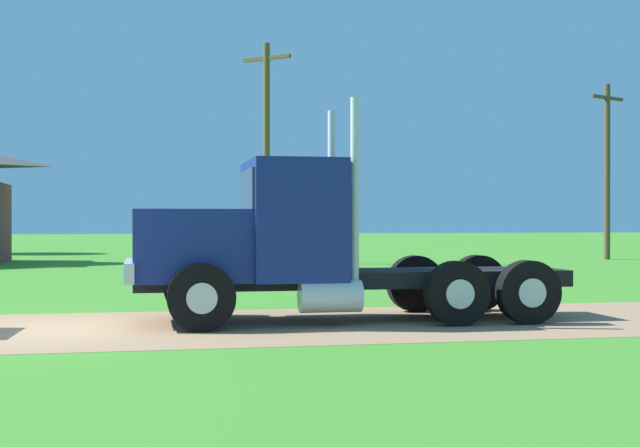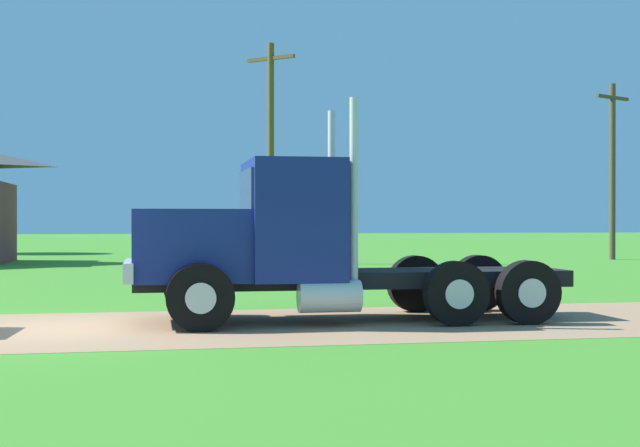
# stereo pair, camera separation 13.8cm
# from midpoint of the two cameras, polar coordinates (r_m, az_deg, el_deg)

# --- Properties ---
(ground_plane) EXTENTS (200.00, 200.00, 0.00)m
(ground_plane) POSITION_cam_midpoint_polar(r_m,az_deg,el_deg) (15.02, -16.49, -6.42)
(ground_plane) COLOR #418927
(dirt_track) EXTENTS (120.00, 5.18, 0.01)m
(dirt_track) POSITION_cam_midpoint_polar(r_m,az_deg,el_deg) (15.02, -16.49, -6.41)
(dirt_track) COLOR #A07A57
(dirt_track) RESTS_ON ground_plane
(truck_foreground_white) EXTENTS (7.61, 2.74, 3.73)m
(truck_foreground_white) POSITION_cam_midpoint_polar(r_m,az_deg,el_deg) (15.53, -1.78, -1.47)
(truck_foreground_white) COLOR black
(truck_foreground_white) RESTS_ON ground_plane
(utility_pole_near) EXTENTS (1.72, 1.59, 8.75)m
(utility_pole_near) POSITION_cam_midpoint_polar(r_m,az_deg,el_deg) (36.27, -2.99, 4.81)
(utility_pole_near) COLOR brown
(utility_pole_near) RESTS_ON ground_plane
(utility_pole_far) EXTENTS (2.03, 1.10, 7.70)m
(utility_pole_far) POSITION_cam_midpoint_polar(r_m,az_deg,el_deg) (41.92, 17.94, 3.45)
(utility_pole_far) COLOR #4D3E2C
(utility_pole_far) RESTS_ON ground_plane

